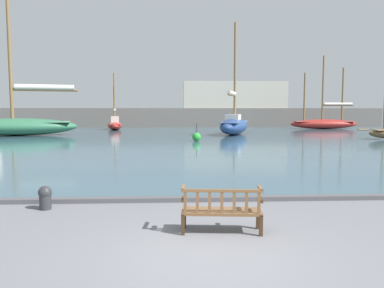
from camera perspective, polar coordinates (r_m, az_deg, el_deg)
The scene contains 11 objects.
ground_plane at distance 6.59m, azimuth 2.72°, elevation -16.69°, with size 160.00×160.00×0.00m, color slate.
harbor_water at distance 50.15m, azimuth -2.06°, elevation 2.39°, with size 100.00×80.00×0.08m, color #385666.
quay_edge_kerb at distance 10.24m, azimuth 0.65°, elevation -8.36°, with size 40.00×0.30×0.12m, color #4C4C50.
park_bench at distance 7.63m, azimuth 4.52°, elevation -9.92°, with size 1.64×0.66×0.92m.
sailboat_centre_channel at distance 38.74m, azimuth -25.15°, elevation 2.74°, with size 11.42×5.80×13.79m.
sailboat_distant_harbor at distance 37.08m, azimuth 6.42°, elevation 2.98°, with size 4.86×8.37×10.89m.
sailboat_mid_starboard at distance 50.95m, azimuth 19.46°, elevation 3.14°, with size 8.60×2.35×9.27m.
sailboat_nearest_port at distance 47.34m, azimuth -11.68°, elevation 3.00°, with size 2.75×6.28×6.94m.
mooring_bollard at distance 10.05m, azimuth -21.47°, elevation -7.47°, with size 0.33×0.33×0.59m.
channel_buoy at distance 28.73m, azimuth 0.70°, elevation 1.09°, with size 0.67×0.67×1.37m.
far_breakwater at distance 53.17m, azimuth -0.40°, elevation 4.81°, with size 58.01×2.40×7.11m.
Camera 1 is at (-0.59, -6.09, 2.45)m, focal length 35.00 mm.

